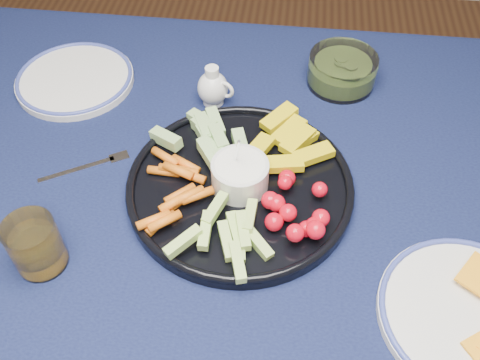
# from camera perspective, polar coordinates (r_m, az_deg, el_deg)

# --- Properties ---
(dining_table) EXTENTS (1.67, 1.07, 0.75)m
(dining_table) POSITION_cam_1_polar(r_m,az_deg,el_deg) (0.88, 2.40, -8.33)
(dining_table) COLOR #492D18
(dining_table) RESTS_ON ground
(crudite_platter) EXTENTS (0.36, 0.36, 0.11)m
(crudite_platter) POSITION_cam_1_polar(r_m,az_deg,el_deg) (0.83, -0.11, -0.22)
(crudite_platter) COLOR black
(crudite_platter) RESTS_ON dining_table
(creamer_pitcher) EXTENTS (0.07, 0.06, 0.08)m
(creamer_pitcher) POSITION_cam_1_polar(r_m,az_deg,el_deg) (0.98, -2.88, 9.80)
(creamer_pitcher) COLOR white
(creamer_pitcher) RESTS_ON dining_table
(pickle_bowl) EXTENTS (0.13, 0.13, 0.06)m
(pickle_bowl) POSITION_cam_1_polar(r_m,az_deg,el_deg) (1.04, 10.81, 11.30)
(pickle_bowl) COLOR silver
(pickle_bowl) RESTS_ON dining_table
(cheese_plate) EXTENTS (0.24, 0.24, 0.03)m
(cheese_plate) POSITION_cam_1_polar(r_m,az_deg,el_deg) (0.78, 23.34, -13.02)
(cheese_plate) COLOR silver
(cheese_plate) RESTS_ON dining_table
(juice_tumbler) EXTENTS (0.07, 0.07, 0.08)m
(juice_tumbler) POSITION_cam_1_polar(r_m,az_deg,el_deg) (0.79, -20.88, -6.71)
(juice_tumbler) COLOR silver
(juice_tumbler) RESTS_ON dining_table
(fork_left) EXTENTS (0.14, 0.09, 0.00)m
(fork_left) POSITION_cam_1_polar(r_m,az_deg,el_deg) (0.91, -15.51, 1.50)
(fork_left) COLOR white
(fork_left) RESTS_ON dining_table
(side_plate_extra) EXTENTS (0.22, 0.22, 0.02)m
(side_plate_extra) POSITION_cam_1_polar(r_m,az_deg,el_deg) (1.08, -17.20, 10.27)
(side_plate_extra) COLOR silver
(side_plate_extra) RESTS_ON dining_table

